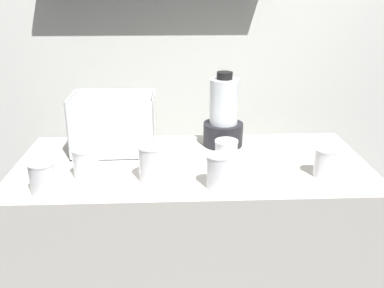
{
  "coord_description": "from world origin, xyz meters",
  "views": [
    {
      "loc": [
        -0.07,
        -1.55,
        1.58
      ],
      "look_at": [
        0.0,
        0.0,
        0.98
      ],
      "focal_mm": 39.42,
      "sensor_mm": 36.0,
      "label": 1
    }
  ],
  "objects_px": {
    "blender_pitcher": "(223,117)",
    "juice_cup_beet_rightmost": "(324,164)",
    "juice_cup_mango_left": "(86,164)",
    "juice_cup_pomegranate_far_left": "(43,179)",
    "juice_cup_mango_middle": "(151,166)",
    "carrot_display_bin": "(116,133)",
    "juice_cup_beet_far_right": "(226,155)",
    "juice_cup_beet_right": "(218,173)"
  },
  "relations": [
    {
      "from": "juice_cup_mango_left",
      "to": "juice_cup_beet_right",
      "type": "relative_size",
      "value": 0.91
    },
    {
      "from": "carrot_display_bin",
      "to": "blender_pitcher",
      "type": "xyz_separation_m",
      "value": [
        0.46,
        0.05,
        0.05
      ]
    },
    {
      "from": "juice_cup_beet_rightmost",
      "to": "juice_cup_beet_far_right",
      "type": "bearing_deg",
      "value": 163.67
    },
    {
      "from": "juice_cup_pomegranate_far_left",
      "to": "juice_cup_mango_left",
      "type": "bearing_deg",
      "value": 43.65
    },
    {
      "from": "juice_cup_mango_middle",
      "to": "juice_cup_beet_right",
      "type": "height_order",
      "value": "juice_cup_mango_middle"
    },
    {
      "from": "juice_cup_mango_middle",
      "to": "juice_cup_beet_far_right",
      "type": "bearing_deg",
      "value": 21.51
    },
    {
      "from": "blender_pitcher",
      "to": "juice_cup_mango_middle",
      "type": "bearing_deg",
      "value": -130.79
    },
    {
      "from": "blender_pitcher",
      "to": "juice_cup_beet_rightmost",
      "type": "bearing_deg",
      "value": -44.99
    },
    {
      "from": "juice_cup_mango_left",
      "to": "juice_cup_mango_middle",
      "type": "height_order",
      "value": "juice_cup_mango_middle"
    },
    {
      "from": "carrot_display_bin",
      "to": "juice_cup_mango_middle",
      "type": "relative_size",
      "value": 2.56
    },
    {
      "from": "juice_cup_beet_right",
      "to": "juice_cup_beet_far_right",
      "type": "height_order",
      "value": "juice_cup_beet_right"
    },
    {
      "from": "juice_cup_pomegranate_far_left",
      "to": "juice_cup_beet_far_right",
      "type": "relative_size",
      "value": 1.03
    },
    {
      "from": "juice_cup_mango_left",
      "to": "juice_cup_beet_far_right",
      "type": "distance_m",
      "value": 0.53
    },
    {
      "from": "juice_cup_beet_rightmost",
      "to": "juice_cup_beet_right",
      "type": "bearing_deg",
      "value": -169.47
    },
    {
      "from": "juice_cup_mango_middle",
      "to": "juice_cup_beet_rightmost",
      "type": "distance_m",
      "value": 0.64
    },
    {
      "from": "blender_pitcher",
      "to": "juice_cup_beet_right",
      "type": "xyz_separation_m",
      "value": [
        -0.07,
        -0.41,
        -0.07
      ]
    },
    {
      "from": "carrot_display_bin",
      "to": "juice_cup_beet_far_right",
      "type": "relative_size",
      "value": 3.19
    },
    {
      "from": "juice_cup_pomegranate_far_left",
      "to": "juice_cup_beet_right",
      "type": "height_order",
      "value": "juice_cup_beet_right"
    },
    {
      "from": "juice_cup_mango_middle",
      "to": "blender_pitcher",
      "type": "bearing_deg",
      "value": 49.21
    },
    {
      "from": "blender_pitcher",
      "to": "juice_cup_pomegranate_far_left",
      "type": "relative_size",
      "value": 2.93
    },
    {
      "from": "blender_pitcher",
      "to": "juice_cup_mango_left",
      "type": "height_order",
      "value": "blender_pitcher"
    },
    {
      "from": "juice_cup_pomegranate_far_left",
      "to": "juice_cup_mango_middle",
      "type": "bearing_deg",
      "value": 11.94
    },
    {
      "from": "juice_cup_pomegranate_far_left",
      "to": "juice_cup_beet_rightmost",
      "type": "height_order",
      "value": "juice_cup_pomegranate_far_left"
    },
    {
      "from": "juice_cup_mango_left",
      "to": "juice_cup_beet_rightmost",
      "type": "relative_size",
      "value": 1.04
    },
    {
      "from": "carrot_display_bin",
      "to": "blender_pitcher",
      "type": "height_order",
      "value": "blender_pitcher"
    },
    {
      "from": "juice_cup_pomegranate_far_left",
      "to": "juice_cup_mango_middle",
      "type": "distance_m",
      "value": 0.38
    },
    {
      "from": "juice_cup_mango_left",
      "to": "juice_cup_beet_right",
      "type": "xyz_separation_m",
      "value": [
        0.48,
        -0.11,
        0.0
      ]
    },
    {
      "from": "carrot_display_bin",
      "to": "juice_cup_pomegranate_far_left",
      "type": "distance_m",
      "value": 0.43
    },
    {
      "from": "juice_cup_beet_right",
      "to": "juice_cup_beet_rightmost",
      "type": "bearing_deg",
      "value": 10.53
    },
    {
      "from": "juice_cup_mango_left",
      "to": "juice_cup_beet_rightmost",
      "type": "xyz_separation_m",
      "value": [
        0.88,
        -0.03,
        -0.0
      ]
    },
    {
      "from": "blender_pitcher",
      "to": "juice_cup_beet_rightmost",
      "type": "distance_m",
      "value": 0.49
    },
    {
      "from": "juice_cup_beet_rightmost",
      "to": "blender_pitcher",
      "type": "bearing_deg",
      "value": 135.01
    },
    {
      "from": "carrot_display_bin",
      "to": "juice_cup_beet_rightmost",
      "type": "height_order",
      "value": "carrot_display_bin"
    },
    {
      "from": "juice_cup_mango_left",
      "to": "juice_cup_beet_right",
      "type": "distance_m",
      "value": 0.49
    },
    {
      "from": "juice_cup_mango_left",
      "to": "carrot_display_bin",
      "type": "bearing_deg",
      "value": 72.87
    },
    {
      "from": "juice_cup_mango_middle",
      "to": "juice_cup_pomegranate_far_left",
      "type": "bearing_deg",
      "value": -168.06
    },
    {
      "from": "juice_cup_pomegranate_far_left",
      "to": "juice_cup_beet_right",
      "type": "bearing_deg",
      "value": 1.08
    },
    {
      "from": "juice_cup_pomegranate_far_left",
      "to": "juice_cup_mango_middle",
      "type": "xyz_separation_m",
      "value": [
        0.37,
        0.08,
        0.01
      ]
    },
    {
      "from": "juice_cup_beet_far_right",
      "to": "juice_cup_pomegranate_far_left",
      "type": "bearing_deg",
      "value": -163.76
    },
    {
      "from": "blender_pitcher",
      "to": "juice_cup_mango_middle",
      "type": "distance_m",
      "value": 0.46
    },
    {
      "from": "blender_pitcher",
      "to": "juice_cup_pomegranate_far_left",
      "type": "distance_m",
      "value": 0.79
    },
    {
      "from": "carrot_display_bin",
      "to": "juice_cup_pomegranate_far_left",
      "type": "relative_size",
      "value": 3.09
    }
  ]
}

